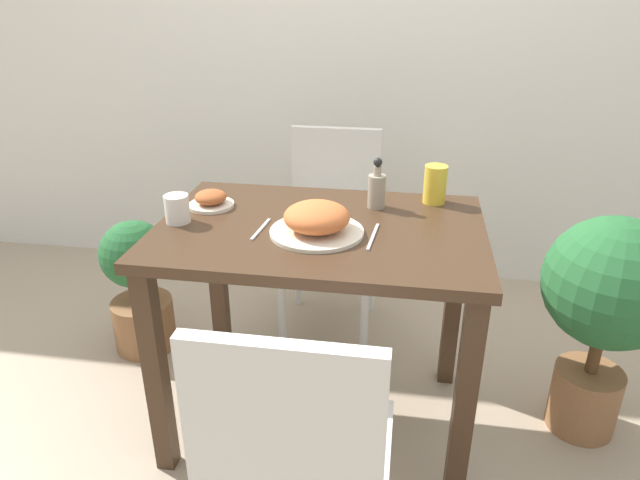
{
  "coord_description": "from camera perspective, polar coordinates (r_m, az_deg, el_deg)",
  "views": [
    {
      "loc": [
        0.26,
        -1.64,
        1.49
      ],
      "look_at": [
        0.0,
        0.0,
        0.73
      ],
      "focal_mm": 32.0,
      "sensor_mm": 36.0,
      "label": 1
    }
  ],
  "objects": [
    {
      "name": "ground_plane",
      "position": [
        2.23,
        0.0,
        -17.23
      ],
      "size": [
        16.0,
        16.0,
        0.0
      ],
      "primitive_type": "plane",
      "color": "tan"
    },
    {
      "name": "wall_back",
      "position": [
        2.9,
        4.21,
        20.9
      ],
      "size": [
        8.0,
        0.05,
        2.6
      ],
      "color": "silver",
      "rests_on": "ground_plane"
    },
    {
      "name": "dining_table",
      "position": [
        1.86,
        0.0,
        -2.24
      ],
      "size": [
        1.04,
        0.7,
        0.78
      ],
      "color": "#3D2819",
      "rests_on": "ground_plane"
    },
    {
      "name": "chair_near",
      "position": [
        1.37,
        -2.43,
        -21.0
      ],
      "size": [
        0.42,
        0.42,
        0.9
      ],
      "rotation": [
        0.0,
        0.0,
        3.14
      ],
      "color": "silver",
      "rests_on": "ground_plane"
    },
    {
      "name": "chair_far",
      "position": [
        2.55,
        1.19,
        2.02
      ],
      "size": [
        0.42,
        0.42,
        0.9
      ],
      "color": "silver",
      "rests_on": "ground_plane"
    },
    {
      "name": "food_plate",
      "position": [
        1.73,
        -0.41,
        2.0
      ],
      "size": [
        0.29,
        0.29,
        0.1
      ],
      "color": "beige",
      "rests_on": "dining_table"
    },
    {
      "name": "side_plate",
      "position": [
        1.98,
        -10.85,
        3.98
      ],
      "size": [
        0.16,
        0.16,
        0.06
      ],
      "color": "beige",
      "rests_on": "dining_table"
    },
    {
      "name": "drink_cup",
      "position": [
        1.87,
        -14.1,
        3.05
      ],
      "size": [
        0.08,
        0.08,
        0.09
      ],
      "color": "silver",
      "rests_on": "dining_table"
    },
    {
      "name": "juice_glass",
      "position": [
        2.01,
        11.44,
        5.48
      ],
      "size": [
        0.08,
        0.08,
        0.13
      ],
      "color": "gold",
      "rests_on": "dining_table"
    },
    {
      "name": "sauce_bottle",
      "position": [
        1.94,
        5.69,
        5.11
      ],
      "size": [
        0.06,
        0.06,
        0.17
      ],
      "color": "gray",
      "rests_on": "dining_table"
    },
    {
      "name": "fork_utensil",
      "position": [
        1.78,
        -5.95,
        1.09
      ],
      "size": [
        0.02,
        0.17,
        0.0
      ],
      "rotation": [
        0.0,
        0.0,
        1.48
      ],
      "color": "silver",
      "rests_on": "dining_table"
    },
    {
      "name": "spoon_utensil",
      "position": [
        1.73,
        5.32,
        0.35
      ],
      "size": [
        0.02,
        0.19,
        0.0
      ],
      "rotation": [
        0.0,
        0.0,
        1.49
      ],
      "color": "silver",
      "rests_on": "dining_table"
    },
    {
      "name": "potted_plant_left",
      "position": [
        2.54,
        -17.71,
        -4.13
      ],
      "size": [
        0.28,
        0.28,
        0.59
      ],
      "color": "brown",
      "rests_on": "ground_plane"
    },
    {
      "name": "potted_plant_right",
      "position": [
        2.1,
        26.85,
        -5.37
      ],
      "size": [
        0.44,
        0.44,
        0.81
      ],
      "color": "brown",
      "rests_on": "ground_plane"
    }
  ]
}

